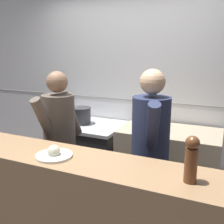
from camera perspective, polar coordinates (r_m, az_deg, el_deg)
name	(u,v)px	position (r m, az deg, el deg)	size (l,w,h in m)	color
wall_back_tiled	(133,89)	(3.49, 4.66, 5.09)	(8.00, 0.06, 2.60)	white
oven_range	(88,155)	(3.56, -5.15, -9.26)	(0.90, 0.71, 0.86)	#232326
prep_counter	(168,168)	(3.21, 12.09, -11.76)	(1.12, 0.65, 0.91)	gray
pass_counter	(70,218)	(2.24, -9.03, -21.89)	(2.85, 0.45, 1.03)	#93704C
stock_pot	(81,115)	(3.43, -6.70, -0.67)	(0.26, 0.26, 0.21)	#2D2D33
plated_dish_main	(54,154)	(1.99, -12.49, -8.89)	(0.27, 0.27, 0.09)	white
pepper_mill	(191,158)	(1.62, 16.89, -9.60)	(0.08, 0.08, 0.29)	brown
chef_head_cook	(60,141)	(2.76, -11.29, -6.12)	(0.36, 0.70, 1.60)	black
chef_sous	(150,151)	(2.40, 8.29, -8.37)	(0.43, 0.71, 1.65)	black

